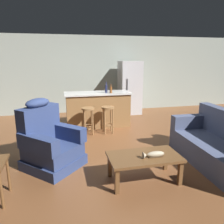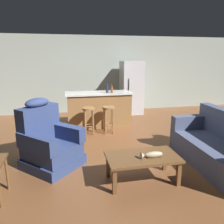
{
  "view_description": "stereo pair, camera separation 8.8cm",
  "coord_description": "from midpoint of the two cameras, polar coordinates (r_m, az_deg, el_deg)",
  "views": [
    {
      "loc": [
        -0.94,
        -4.48,
        1.88
      ],
      "look_at": [
        0.07,
        -0.1,
        0.75
      ],
      "focal_mm": 35.0,
      "sensor_mm": 36.0,
      "label": 1
    },
    {
      "loc": [
        -0.86,
        -4.5,
        1.88
      ],
      "look_at": [
        0.07,
        -0.1,
        0.75
      ],
      "focal_mm": 35.0,
      "sensor_mm": 36.0,
      "label": 2
    }
  ],
  "objects": [
    {
      "name": "ground_plane",
      "position": [
        4.95,
        -1.56,
        -8.21
      ],
      "size": [
        12.0,
        12.0,
        0.0
      ],
      "color": "brown"
    },
    {
      "name": "kitchen_island",
      "position": [
        6.08,
        -4.13,
        0.73
      ],
      "size": [
        1.8,
        0.7,
        0.95
      ],
      "color": "olive",
      "rests_on": "ground_plane"
    },
    {
      "name": "fish_figurine",
      "position": [
        3.39,
        10.04,
        -10.87
      ],
      "size": [
        0.34,
        0.1,
        0.1
      ],
      "color": "#4C3823",
      "rests_on": "coffee_table"
    },
    {
      "name": "couch",
      "position": [
        4.35,
        25.79,
        -8.12
      ],
      "size": [
        0.88,
        1.92,
        0.94
      ],
      "rotation": [
        0.0,
        0.0,
        3.12
      ],
      "color": "#4C5675",
      "rests_on": "ground_plane"
    },
    {
      "name": "bottle_short_amber",
      "position": [
        5.84,
        -0.72,
        5.84
      ],
      "size": [
        0.07,
        0.07,
        0.24
      ],
      "color": "brown",
      "rests_on": "kitchen_island"
    },
    {
      "name": "recliner_near_lamp",
      "position": [
        4.0,
        -16.64,
        -7.87
      ],
      "size": [
        1.19,
        1.19,
        1.2
      ],
      "rotation": [
        0.0,
        0.0,
        -0.77
      ],
      "color": "navy",
      "rests_on": "ground_plane"
    },
    {
      "name": "coffee_table",
      "position": [
        3.46,
        7.65,
        -12.06
      ],
      "size": [
        1.1,
        0.6,
        0.42
      ],
      "color": "brown",
      "rests_on": "ground_plane"
    },
    {
      "name": "bar_stool_right",
      "position": [
        5.5,
        -1.54,
        -0.73
      ],
      "size": [
        0.32,
        0.32,
        0.68
      ],
      "color": "olive",
      "rests_on": "ground_plane"
    },
    {
      "name": "refrigerator",
      "position": [
        7.44,
        4.3,
        6.35
      ],
      "size": [
        0.7,
        0.69,
        1.76
      ],
      "color": "#B7B7BC",
      "rests_on": "ground_plane"
    },
    {
      "name": "back_wall",
      "position": [
        7.69,
        -6.34,
        9.7
      ],
      "size": [
        12.0,
        0.05,
        2.6
      ],
      "color": "#939E93",
      "rests_on": "ground_plane"
    },
    {
      "name": "bar_stool_left",
      "position": [
        5.43,
        -6.74,
        -1.03
      ],
      "size": [
        0.32,
        0.32,
        0.68
      ],
      "color": "olive",
      "rests_on": "ground_plane"
    },
    {
      "name": "bottle_tall_green",
      "position": [
        5.9,
        -1.95,
        6.13
      ],
      "size": [
        0.07,
        0.07,
        0.3
      ],
      "color": "#23284C",
      "rests_on": "kitchen_island"
    }
  ]
}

